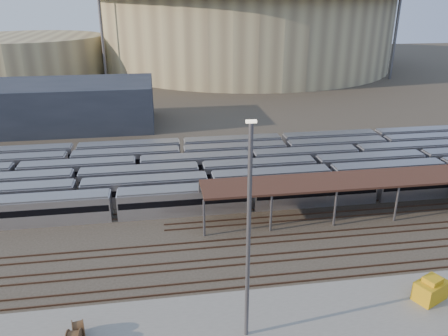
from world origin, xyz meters
TOP-DOWN VIEW (x-y plane):
  - ground at (0.00, 0.00)m, footprint 420.00×420.00m
  - apron at (-5.00, -15.00)m, footprint 50.00×9.00m
  - subway_trains at (-1.80, 18.50)m, footprint 130.48×23.90m
  - inspection_shed at (22.00, 4.00)m, footprint 60.30×6.00m
  - empty_tracks at (0.00, -5.00)m, footprint 170.00×9.62m
  - stadium at (25.00, 140.00)m, footprint 124.00×124.00m
  - secondary_arena at (-60.00, 130.00)m, footprint 56.00×56.00m
  - service_building at (-35.00, 55.00)m, footprint 42.00×20.00m
  - floodlight_0 at (-30.00, 110.00)m, footprint 4.00×1.00m
  - floodlight_2 at (70.00, 100.00)m, footprint 4.00×1.00m
  - floodlight_3 at (-10.00, 160.00)m, footprint 4.00×1.00m
  - cable_reel_east at (-20.92, -14.62)m, footprint 1.26×1.83m
  - yard_light_pole at (-6.24, -16.57)m, footprint 0.81×0.36m
  - yellow_equipment at (12.72, -14.60)m, footprint 3.75×3.15m

SIDE VIEW (x-z plane):
  - ground at x=0.00m, z-range 0.00..0.00m
  - empty_tracks at x=0.00m, z-range 0.00..0.18m
  - apron at x=-5.00m, z-range 0.00..0.20m
  - cable_reel_east at x=-20.92m, z-range 0.20..1.87m
  - yellow_equipment at x=12.72m, z-range 0.20..2.21m
  - subway_trains at x=-1.80m, z-range 0.00..3.60m
  - inspection_shed at x=22.00m, z-range 2.33..7.63m
  - service_building at x=-35.00m, z-range 0.00..10.00m
  - secondary_arena at x=-60.00m, z-range 0.00..14.00m
  - yard_light_pole at x=-6.24m, z-range 0.28..20.02m
  - stadium at x=25.00m, z-range 0.22..32.72m
  - floodlight_0 at x=-30.00m, z-range 1.45..39.85m
  - floodlight_2 at x=70.00m, z-range 1.45..39.85m
  - floodlight_3 at x=-10.00m, z-range 1.45..39.85m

